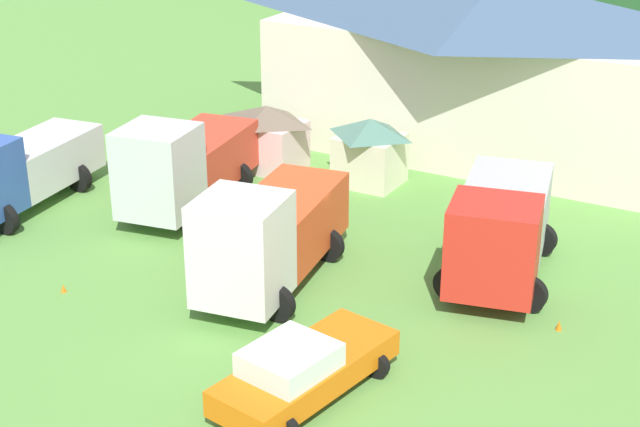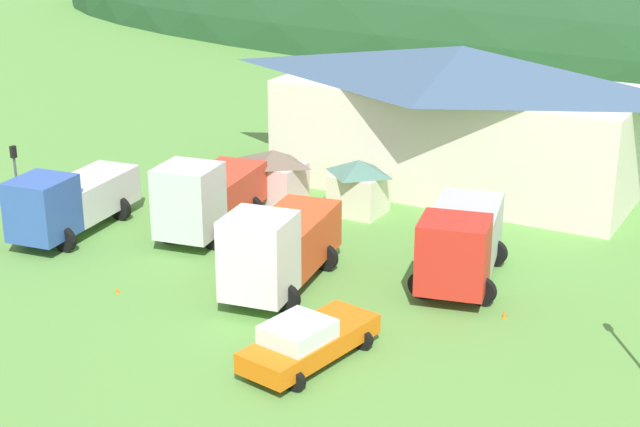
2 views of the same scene
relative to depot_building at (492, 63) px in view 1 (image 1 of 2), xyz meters
The scene contains 11 objects.
ground_plane 15.35m from the depot_building, 95.56° to the right, with size 200.00×200.00×0.00m, color #5B9342.
depot_building is the anchor object (origin of this frame).
play_shed_cream 7.30m from the depot_building, 111.22° to the right, with size 2.56×2.36×2.66m.
play_shed_pink 10.09m from the depot_building, 135.28° to the right, with size 3.06×2.38×2.65m.
box_truck_blue 19.91m from the depot_building, 129.35° to the right, with size 3.63×7.50×3.17m.
tow_truck_silver 14.27m from the depot_building, 120.76° to the right, with size 3.92×7.32×3.66m.
heavy_rig_white 16.06m from the depot_building, 94.24° to the right, with size 3.87×7.41×3.66m.
crane_truck_red 12.90m from the depot_building, 68.07° to the right, with size 4.24×7.17×3.30m.
service_pickup_orange 21.01m from the depot_building, 82.20° to the right, with size 3.00×5.56×1.66m.
traffic_cone_near_pickup 20.73m from the depot_building, 108.56° to the right, with size 0.36×0.36×0.51m, color orange.
traffic_cone_mid_row 16.38m from the depot_building, 62.15° to the right, with size 0.36×0.36×0.61m, color orange.
Camera 1 is at (14.73, -23.37, 13.76)m, focal length 53.79 mm.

